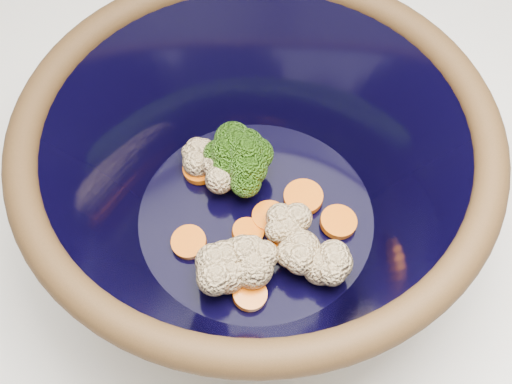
{
  "coord_description": "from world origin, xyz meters",
  "views": [
    {
      "loc": [
        -0.24,
        -0.3,
        1.44
      ],
      "look_at": [
        -0.07,
        -0.05,
        0.97
      ],
      "focal_mm": 50.0,
      "sensor_mm": 36.0,
      "label": 1
    }
  ],
  "objects": [
    {
      "name": "mixing_bowl",
      "position": [
        -0.07,
        -0.05,
        0.99
      ],
      "size": [
        0.41,
        0.41,
        0.15
      ],
      "rotation": [
        0.0,
        0.0,
        -0.23
      ],
      "color": "black",
      "rests_on": "counter"
    },
    {
      "name": "counter",
      "position": [
        0.0,
        0.0,
        0.45
      ],
      "size": [
        1.2,
        1.2,
        0.9
      ],
      "primitive_type": "cube",
      "color": "silver",
      "rests_on": "ground"
    },
    {
      "name": "vegetable_pile",
      "position": [
        -0.07,
        -0.04,
        0.96
      ],
      "size": [
        0.14,
        0.17,
        0.05
      ],
      "color": "#608442",
      "rests_on": "mixing_bowl"
    }
  ]
}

